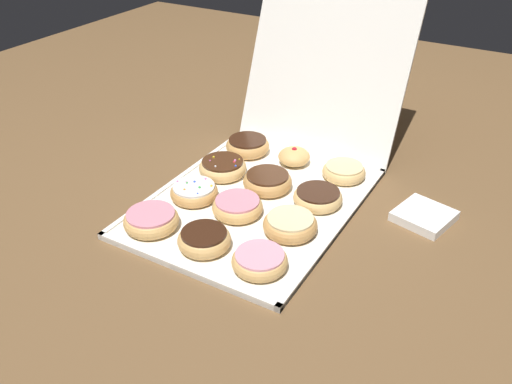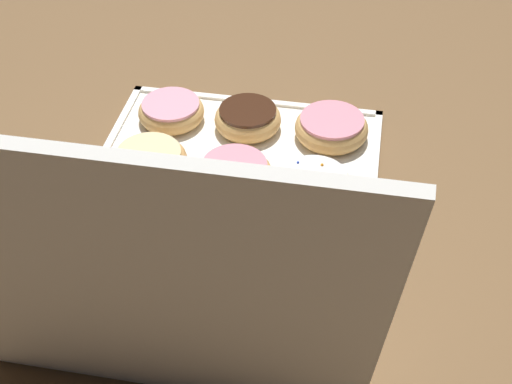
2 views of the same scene
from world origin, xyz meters
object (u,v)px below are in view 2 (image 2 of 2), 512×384
Objects in this scene: donut_box at (222,214)px; pink_frosted_donut_0 at (332,127)px; chocolate_frosted_donut_9 at (298,323)px; jelly_filled_donut_10 at (184,310)px; chocolate_frosted_donut_1 at (246,118)px; pink_frosted_donut_4 at (235,173)px; chocolate_frosted_donut_7 at (215,231)px; sprinkle_donut_3 at (314,184)px; glazed_ring_donut_5 at (150,161)px; chocolate_frosted_donut_8 at (120,220)px; sprinkle_donut_6 at (306,245)px; glazed_ring_donut_11 at (80,297)px; pink_frosted_donut_2 at (171,111)px.

pink_frosted_donut_0 is (-0.14, -0.21, 0.02)m from donut_box.
chocolate_frosted_donut_9 is 0.14m from jelly_filled_donut_10.
pink_frosted_donut_4 is (-0.01, 0.14, -0.00)m from chocolate_frosted_donut_1.
jelly_filled_donut_10 is (0.01, 0.14, 0.00)m from chocolate_frosted_donut_7.
chocolate_frosted_donut_1 is 0.93× the size of chocolate_frosted_donut_7.
sprinkle_donut_3 reaches higher than pink_frosted_donut_0.
glazed_ring_donut_5 is (0.26, -0.01, 0.00)m from sprinkle_donut_3.
glazed_ring_donut_5 is 1.42× the size of jelly_filled_donut_10.
donut_box is 5.02× the size of chocolate_frosted_donut_8.
chocolate_frosted_donut_8 is at bearing -0.72° from sprinkle_donut_6.
sprinkle_donut_6 is 1.11× the size of glazed_ring_donut_11.
jelly_filled_donut_10 is (0.01, 0.27, 0.00)m from pink_frosted_donut_4.
glazed_ring_donut_11 is (0.01, 0.14, -0.00)m from chocolate_frosted_donut_8.
pink_frosted_donut_2 is at bearing -45.85° from sprinkle_donut_6.
sprinkle_donut_3 is 0.95× the size of chocolate_frosted_donut_7.
sprinkle_donut_6 is (-0.26, 0.27, 0.00)m from pink_frosted_donut_2.
chocolate_frosted_donut_1 is at bearing -89.95° from jelly_filled_donut_10.
pink_frosted_donut_4 is 0.98× the size of glazed_ring_donut_5.
glazed_ring_donut_5 is at bearing -28.50° from donut_box.
chocolate_frosted_donut_9 is at bearing 134.80° from glazed_ring_donut_5.
chocolate_frosted_donut_9 reaches higher than chocolate_frosted_donut_1.
sprinkle_donut_6 is (-0.13, 0.13, 0.00)m from pink_frosted_donut_4.
chocolate_frosted_donut_7 is 1.43× the size of jelly_filled_donut_10.
chocolate_frosted_donut_9 is (-0.01, 0.26, 0.00)m from sprinkle_donut_3.
pink_frosted_donut_0 reaches higher than pink_frosted_donut_2.
sprinkle_donut_3 is at bearing -88.46° from sprinkle_donut_6.
sprinkle_donut_3 reaches higher than glazed_ring_donut_11.
jelly_filled_donut_10 is 0.77× the size of glazed_ring_donut_11.
donut_box is 5.00× the size of pink_frosted_donut_4.
glazed_ring_donut_11 is (0.28, 0.41, -0.00)m from pink_frosted_donut_0.
sprinkle_donut_6 is at bearing 116.46° from chocolate_frosted_donut_1.
sprinkle_donut_3 is at bearing 178.49° from pink_frosted_donut_4.
pink_frosted_donut_0 is 1.11× the size of glazed_ring_donut_11.
jelly_filled_donut_10 reaches higher than pink_frosted_donut_4.
chocolate_frosted_donut_1 is (0.00, -0.21, 0.03)m from donut_box.
pink_frosted_donut_2 is 0.94× the size of chocolate_frosted_donut_7.
pink_frosted_donut_2 is 0.30m from chocolate_frosted_donut_7.
chocolate_frosted_donut_8 is (0.00, 0.27, -0.00)m from pink_frosted_donut_2.
chocolate_frosted_donut_1 and glazed_ring_donut_5 have the same top height.
pink_frosted_donut_2 is 1.03× the size of glazed_ring_donut_11.
donut_box is 4.77× the size of sprinkle_donut_6.
sprinkle_donut_3 is at bearing -135.06° from glazed_ring_donut_11.
sprinkle_donut_3 is at bearing -134.63° from chocolate_frosted_donut_7.
chocolate_frosted_donut_8 is (0.00, 0.13, -0.00)m from glazed_ring_donut_5.
sprinkle_donut_3 is (0.01, 0.14, -0.00)m from pink_frosted_donut_0.
chocolate_frosted_donut_1 is at bearing -88.32° from chocolate_frosted_donut_7.
donut_box is 0.15m from sprinkle_donut_6.
sprinkle_donut_3 is at bearing 132.64° from chocolate_frosted_donut_1.
chocolate_frosted_donut_8 is (0.27, 0.27, -0.00)m from pink_frosted_donut_0.
sprinkle_donut_6 is 1.45× the size of jelly_filled_donut_10.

